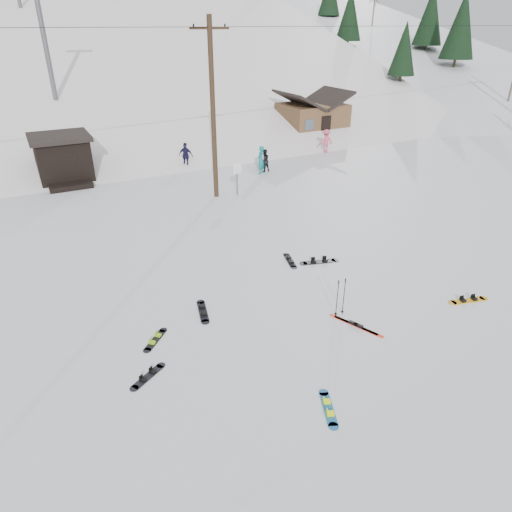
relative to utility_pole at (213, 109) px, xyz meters
name	(u,v)px	position (x,y,z in m)	size (l,w,h in m)	color
ground	(340,347)	(-2.00, -14.00, -4.68)	(200.00, 200.00, 0.00)	white
ski_slope	(88,192)	(-2.00, 41.00, -16.68)	(60.00, 75.00, 45.00)	white
ridge_right	(336,159)	(36.00, 36.00, -15.68)	(34.00, 85.00, 36.00)	white
treeline_right	(366,95)	(34.00, 28.00, -4.68)	(20.00, 60.00, 10.00)	black
treeline_crest	(47,77)	(-2.00, 72.00, -4.68)	(50.00, 6.00, 10.00)	black
utility_pole	(213,109)	(0.00, 0.00, 0.00)	(2.00, 0.26, 9.00)	#3A2819
trail_sign	(237,173)	(1.10, -0.42, -3.41)	(0.50, 0.09, 1.85)	#595B60
lift_hut	(63,158)	(-7.00, 6.94, -3.32)	(3.40, 4.10, 2.75)	black
lift_tower_near	(44,35)	(-6.00, 16.00, 3.18)	(2.20, 0.36, 8.00)	#595B60
cabin	(312,119)	(13.00, 10.00, -3.20)	(5.39, 4.40, 3.77)	brown
hero_snowboard	(328,408)	(-3.76, -15.85, -4.66)	(0.69, 1.28, 0.10)	#1A6BAA
hero_skis	(356,325)	(-0.91, -13.37, -4.65)	(0.82, 1.81, 0.10)	red
ski_poles	(341,297)	(-0.99, -12.59, -4.00)	(0.37, 0.10, 1.33)	black
board_scatter_a	(148,376)	(-7.43, -12.61, -4.66)	(1.14, 0.79, 0.09)	black
board_scatter_b	(203,311)	(-4.94, -10.37, -4.65)	(0.57, 1.44, 0.10)	black
board_scatter_c	(155,340)	(-6.79, -11.13, -4.66)	(0.96, 0.98, 0.09)	black
board_scatter_d	(319,261)	(0.55, -9.22, -4.65)	(1.60, 0.67, 0.12)	black
board_scatter_e	(468,300)	(3.49, -14.01, -4.65)	(1.48, 0.58, 0.11)	#FCAF1C
board_scatter_f	(290,260)	(-0.45, -8.59, -4.66)	(0.56, 1.36, 0.10)	black
skier_teal	(261,160)	(4.20, 2.62, -3.80)	(0.64, 0.42, 1.77)	#0C797C
skier_dark	(264,161)	(4.62, 2.91, -3.95)	(0.71, 0.55, 1.46)	black
skier_pink	(326,141)	(11.02, 5.15, -3.84)	(1.08, 0.62, 1.68)	#D44B6A
skier_navy	(186,156)	(0.42, 5.99, -3.84)	(0.99, 0.41, 1.69)	#181637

